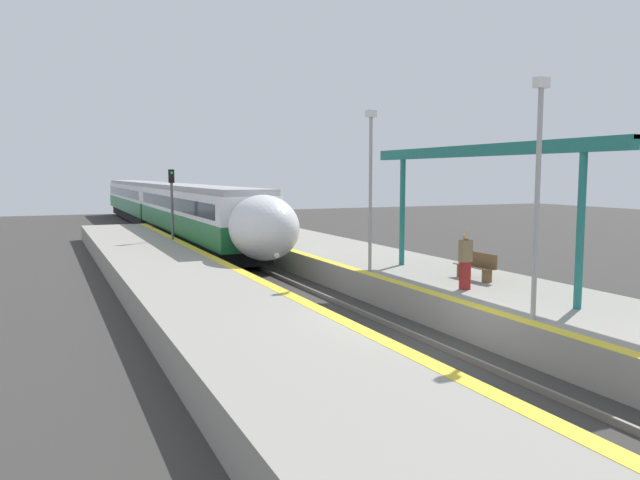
{
  "coord_description": "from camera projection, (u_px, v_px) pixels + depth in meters",
  "views": [
    {
      "loc": [
        -8.29,
        -12.46,
        4.39
      ],
      "look_at": [
        0.61,
        7.48,
        2.08
      ],
      "focal_mm": 35.0,
      "sensor_mm": 36.0,
      "label": 1
    }
  ],
  "objects": [
    {
      "name": "station_canopy",
      "position": [
        490.0,
        155.0,
        19.61
      ],
      "size": [
        2.02,
        11.53,
        4.34
      ],
      "color": "#1E6B66",
      "rests_on": "platform_right"
    },
    {
      "name": "railway_signal",
      "position": [
        172.0,
        204.0,
        32.58
      ],
      "size": [
        0.28,
        0.28,
        4.63
      ],
      "color": "#59595E",
      "rests_on": "ground_plane"
    },
    {
      "name": "lamppost_mid",
      "position": [
        371.0,
        180.0,
        21.82
      ],
      "size": [
        0.36,
        0.2,
        5.63
      ],
      "color": "#9E9EA3",
      "rests_on": "platform_right"
    },
    {
      "name": "ground_plane",
      "position": [
        422.0,
        356.0,
        15.14
      ],
      "size": [
        120.0,
        120.0,
        0.0
      ],
      "primitive_type": "plane",
      "color": "#383533"
    },
    {
      "name": "platform_left",
      "position": [
        272.0,
        355.0,
        13.53
      ],
      "size": [
        4.22,
        64.0,
        0.97
      ],
      "color": "gray",
      "rests_on": "ground_plane"
    },
    {
      "name": "train",
      "position": [
        164.0,
        204.0,
        46.36
      ],
      "size": [
        2.89,
        49.61,
        3.73
      ],
      "color": "black",
      "rests_on": "ground_plane"
    },
    {
      "name": "platform_bench",
      "position": [
        476.0,
        265.0,
        20.35
      ],
      "size": [
        0.44,
        1.74,
        0.89
      ],
      "color": "brown",
      "rests_on": "platform_right"
    },
    {
      "name": "lamppost_near",
      "position": [
        538.0,
        184.0,
        14.48
      ],
      "size": [
        0.36,
        0.2,
        5.63
      ],
      "color": "#9E9EA3",
      "rests_on": "platform_right"
    },
    {
      "name": "platform_right",
      "position": [
        554.0,
        320.0,
        16.79
      ],
      "size": [
        4.88,
        64.0,
        0.97
      ],
      "color": "gray",
      "rests_on": "ground_plane"
    },
    {
      "name": "rail_right",
      "position": [
        447.0,
        349.0,
        15.42
      ],
      "size": [
        0.08,
        90.0,
        0.15
      ],
      "primitive_type": "cube",
      "color": "slate",
      "rests_on": "ground_plane"
    },
    {
      "name": "rail_left",
      "position": [
        397.0,
        356.0,
        14.84
      ],
      "size": [
        0.08,
        90.0,
        0.15
      ],
      "primitive_type": "cube",
      "color": "slate",
      "rests_on": "ground_plane"
    },
    {
      "name": "person_waiting",
      "position": [
        465.0,
        260.0,
        18.51
      ],
      "size": [
        0.36,
        0.22,
        1.71
      ],
      "color": "maroon",
      "rests_on": "platform_right"
    }
  ]
}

